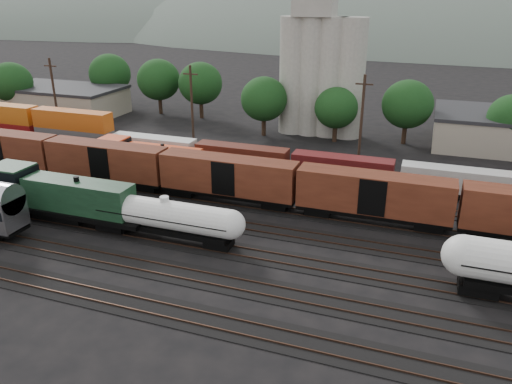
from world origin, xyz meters
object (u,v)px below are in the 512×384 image
(tank_car_a, at_px, (166,216))
(green_locomotive, at_px, (51,194))
(orange_locomotive, at_px, (144,156))
(grain_silo, at_px, (321,63))

(tank_car_a, bearing_deg, green_locomotive, -180.00)
(green_locomotive, bearing_deg, orange_locomotive, 85.00)
(tank_car_a, bearing_deg, grain_silo, 83.33)
(tank_car_a, relative_size, orange_locomotive, 0.94)
(tank_car_a, bearing_deg, orange_locomotive, 127.43)
(orange_locomotive, distance_m, grain_silo, 31.93)
(tank_car_a, xyz_separation_m, grain_silo, (4.79, 41.00, 8.82))
(green_locomotive, height_order, orange_locomotive, green_locomotive)
(orange_locomotive, xyz_separation_m, grain_silo, (16.27, 26.00, 8.89))
(green_locomotive, xyz_separation_m, tank_car_a, (12.79, 0.00, -0.40))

